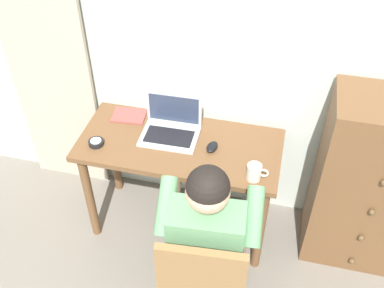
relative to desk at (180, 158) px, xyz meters
name	(u,v)px	position (x,y,z in m)	size (l,w,h in m)	color
wall_back	(234,44)	(0.23, 0.34, 0.63)	(4.80, 0.05, 2.50)	silver
curtain_panel	(43,43)	(-0.94, 0.27, 0.52)	(0.57, 0.03, 2.28)	#BCAD99
desk	(180,158)	(0.00, 0.00, 0.00)	(1.21, 0.55, 0.74)	brown
dresser	(370,184)	(1.13, 0.08, -0.04)	(0.62, 0.44, 1.17)	brown
chair	(203,278)	(0.30, -0.69, -0.14)	(0.45, 0.43, 0.87)	brown
person_seated	(209,227)	(0.29, -0.51, 0.04)	(0.56, 0.61, 1.19)	#33384C
laptop	(171,127)	(-0.07, 0.08, 0.17)	(0.35, 0.26, 0.24)	#B7BABF
computer_mouse	(212,147)	(0.20, -0.01, 0.14)	(0.06, 0.10, 0.03)	black
desk_clock	(96,143)	(-0.48, -0.13, 0.14)	(0.09, 0.09, 0.03)	black
notebook_pad	(129,116)	(-0.38, 0.17, 0.13)	(0.21, 0.15, 0.01)	#994742
coffee_mug	(255,172)	(0.47, -0.18, 0.17)	(0.12, 0.08, 0.09)	silver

